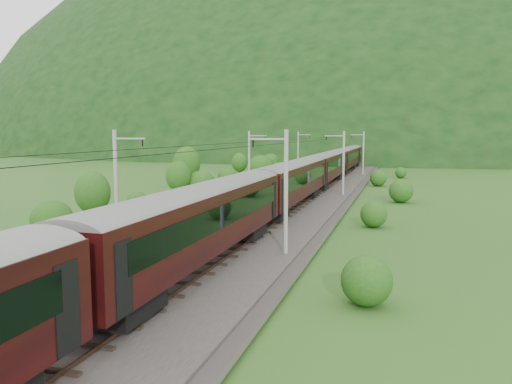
# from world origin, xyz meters

# --- Properties ---
(ground) EXTENTS (600.00, 600.00, 0.00)m
(ground) POSITION_xyz_m (0.00, 0.00, 0.00)
(ground) COLOR #255219
(ground) RESTS_ON ground
(railbed) EXTENTS (14.00, 220.00, 0.30)m
(railbed) POSITION_xyz_m (0.00, 10.00, 0.15)
(railbed) COLOR #38332D
(railbed) RESTS_ON ground
(track_left) EXTENTS (2.40, 220.00, 0.27)m
(track_left) POSITION_xyz_m (-2.40, 10.00, 0.37)
(track_left) COLOR #533523
(track_left) RESTS_ON railbed
(track_right) EXTENTS (2.40, 220.00, 0.27)m
(track_right) POSITION_xyz_m (2.40, 10.00, 0.37)
(track_right) COLOR #533523
(track_right) RESTS_ON railbed
(catenary_left) EXTENTS (2.54, 192.28, 8.00)m
(catenary_left) POSITION_xyz_m (-6.12, 32.00, 4.50)
(catenary_left) COLOR gray
(catenary_left) RESTS_ON railbed
(catenary_right) EXTENTS (2.54, 192.28, 8.00)m
(catenary_right) POSITION_xyz_m (6.12, 32.00, 4.50)
(catenary_right) COLOR gray
(catenary_right) RESTS_ON railbed
(overhead_wires) EXTENTS (4.83, 198.00, 0.03)m
(overhead_wires) POSITION_xyz_m (0.00, 10.00, 7.10)
(overhead_wires) COLOR black
(overhead_wires) RESTS_ON ground
(mountain_main) EXTENTS (504.00, 360.00, 244.00)m
(mountain_main) POSITION_xyz_m (0.00, 260.00, 0.00)
(mountain_main) COLOR black
(mountain_main) RESTS_ON ground
(mountain_ridge) EXTENTS (336.00, 280.00, 132.00)m
(mountain_ridge) POSITION_xyz_m (-120.00, 300.00, 0.00)
(mountain_ridge) COLOR black
(mountain_ridge) RESTS_ON ground
(train) EXTENTS (3.24, 179.18, 5.64)m
(train) POSITION_xyz_m (2.40, 43.64, 3.80)
(train) COLOR black
(train) RESTS_ON ground
(hazard_post_near) EXTENTS (0.14, 0.14, 1.34)m
(hazard_post_near) POSITION_xyz_m (-0.07, 54.77, 0.97)
(hazard_post_near) COLOR red
(hazard_post_near) RESTS_ON railbed
(hazard_post_far) EXTENTS (0.16, 0.16, 1.53)m
(hazard_post_far) POSITION_xyz_m (0.20, 59.32, 1.06)
(hazard_post_far) COLOR red
(hazard_post_far) RESTS_ON railbed
(signal) EXTENTS (0.27, 0.27, 2.46)m
(signal) POSITION_xyz_m (-4.49, 25.18, 1.75)
(signal) COLOR black
(signal) RESTS_ON railbed
(vegetation_left) EXTENTS (12.22, 144.76, 6.76)m
(vegetation_left) POSITION_xyz_m (-14.54, 10.06, 2.53)
(vegetation_left) COLOR #254713
(vegetation_left) RESTS_ON ground
(vegetation_right) EXTENTS (6.07, 100.63, 3.16)m
(vegetation_right) POSITION_xyz_m (11.81, 2.71, 1.27)
(vegetation_right) COLOR #254713
(vegetation_right) RESTS_ON ground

